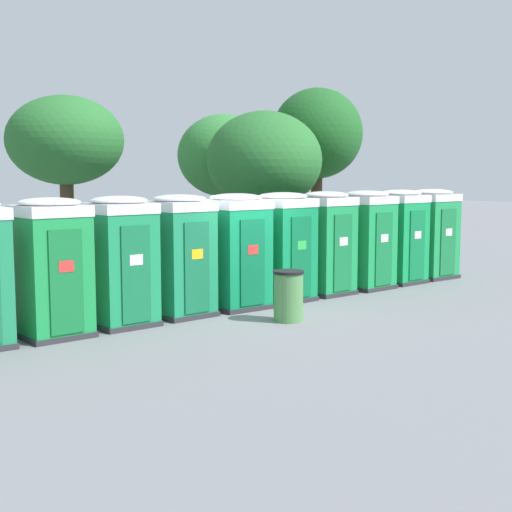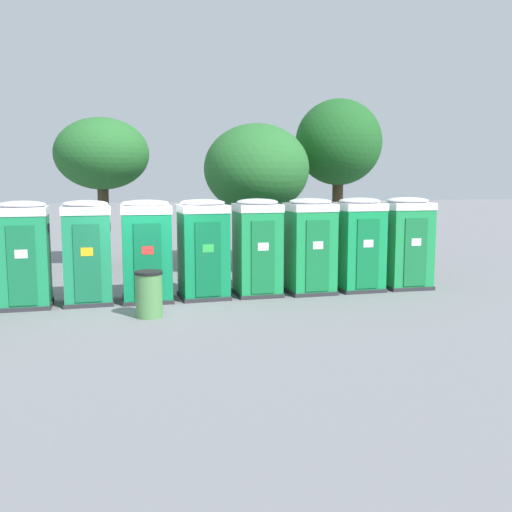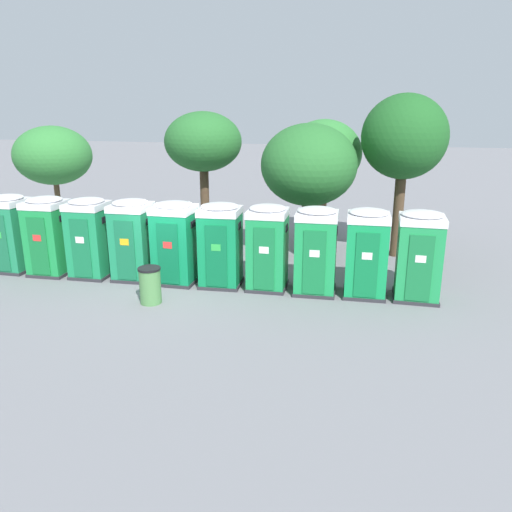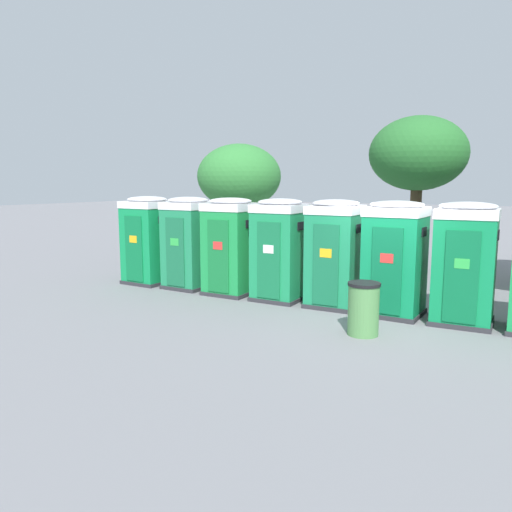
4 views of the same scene
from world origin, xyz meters
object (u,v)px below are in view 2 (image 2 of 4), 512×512
at_px(street_tree_0, 339,144).
at_px(street_tree_3, 102,155).
at_px(portapotty_5, 147,250).
at_px(portapotty_4, 87,252).
at_px(trash_can, 149,294).
at_px(portapotty_10, 406,242).
at_px(street_tree_4, 257,170).
at_px(street_tree_2, 249,165).
at_px(portapotty_3, 24,254).
at_px(portapotty_8, 310,245).
at_px(portapotty_6, 203,248).
at_px(portapotty_9, 359,244).
at_px(portapotty_7, 257,247).

height_order(street_tree_0, street_tree_3, street_tree_0).
distance_m(portapotty_5, street_tree_3, 6.83).
xyz_separation_m(portapotty_4, street_tree_0, (8.14, 4.57, 2.94)).
xyz_separation_m(portapotty_4, trash_can, (1.40, -1.83, -0.76)).
relative_size(portapotty_10, street_tree_4, 0.53).
xyz_separation_m(portapotty_5, portapotty_10, (7.16, 0.28, -0.00)).
height_order(portapotty_4, street_tree_0, street_tree_0).
xyz_separation_m(portapotty_10, street_tree_0, (-0.46, 4.31, 2.94)).
bearing_deg(street_tree_3, portapotty_4, -92.21).
bearing_deg(street_tree_2, portapotty_10, -58.86).
relative_size(portapotty_3, portapotty_10, 1.00).
bearing_deg(street_tree_0, trash_can, -136.51).
xyz_separation_m(portapotty_8, portapotty_10, (2.86, 0.15, -0.00)).
bearing_deg(portapotty_10, portapotty_3, -177.96).
xyz_separation_m(street_tree_2, street_tree_3, (-5.03, 0.43, 0.34)).
bearing_deg(trash_can, portapotty_6, 51.99).
xyz_separation_m(portapotty_3, street_tree_2, (6.70, 5.86, 2.22)).
bearing_deg(street_tree_3, street_tree_4, -30.12).
distance_m(portapotty_6, street_tree_0, 7.53).
bearing_deg(portapotty_3, portapotty_9, 2.03).
relative_size(portapotty_6, street_tree_2, 0.53).
relative_size(portapotty_8, portapotty_9, 1.00).
height_order(portapotty_9, street_tree_3, street_tree_3).
relative_size(portapotty_7, trash_can, 2.46).
xyz_separation_m(portapotty_8, street_tree_3, (-5.49, 6.09, 2.56)).
distance_m(portapotty_4, trash_can, 2.42).
relative_size(portapotty_5, portapotty_8, 1.00).
height_order(portapotty_7, portapotty_9, same).
bearing_deg(street_tree_2, street_tree_3, 175.12).
bearing_deg(portapotty_9, portapotty_8, -176.10).
xyz_separation_m(portapotty_8, street_tree_0, (2.40, 4.46, 2.94)).
height_order(portapotty_8, portapotty_9, same).
relative_size(portapotty_7, street_tree_0, 0.44).
height_order(street_tree_0, street_tree_4, street_tree_0).
bearing_deg(street_tree_0, portapotty_3, -154.00).
bearing_deg(portapotty_5, portapotty_9, 2.30).
distance_m(portapotty_5, street_tree_0, 8.64).
relative_size(portapotty_6, portapotty_10, 1.00).
xyz_separation_m(street_tree_0, street_tree_4, (-3.12, -1.14, -0.90)).
relative_size(portapotty_6, street_tree_3, 0.50).
distance_m(portapotty_10, street_tree_2, 6.80).
relative_size(portapotty_7, portapotty_10, 1.00).
distance_m(portapotty_4, street_tree_0, 9.78).
xyz_separation_m(street_tree_0, street_tree_2, (-2.87, 1.20, -0.72)).
xyz_separation_m(portapotty_9, trash_can, (-5.77, -2.03, -0.76)).
xyz_separation_m(portapotty_5, portapotty_8, (4.30, 0.13, 0.00)).
bearing_deg(street_tree_0, portapotty_10, -83.92).
xyz_separation_m(portapotty_6, trash_can, (-1.47, -1.88, -0.76)).
relative_size(portapotty_3, trash_can, 2.46).
bearing_deg(portapotty_9, portapotty_7, -178.40).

